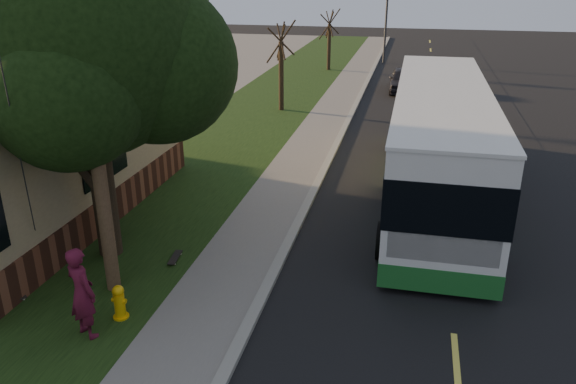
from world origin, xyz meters
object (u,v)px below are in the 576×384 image
object	(u,v)px
leafy_tree	(89,42)
skateboarder	(82,293)
skateboard_spare	(16,291)
traffic_signal	(386,19)
transit_bus	(438,140)
fire_hydrant	(119,302)
bare_tree_far	(329,41)
skateboard_main	(175,257)
distant_car	(403,80)
bare_tree_near	(281,67)
dumpster	(81,134)
utility_pole	(86,83)

from	to	relation	value
leafy_tree	skateboarder	bearing A→B (deg)	-69.72
skateboard_spare	leafy_tree	bearing A→B (deg)	64.54
traffic_signal	transit_bus	bearing A→B (deg)	-82.88
fire_hydrant	skateboard_spare	bearing A→B (deg)	173.19
traffic_signal	skateboarder	world-z (taller)	traffic_signal
transit_bus	skateboarder	bearing A→B (deg)	-126.43
transit_bus	leafy_tree	bearing A→B (deg)	-144.04
bare_tree_far	skateboard_main	distance (m)	27.56
skateboarder	skateboard_spare	world-z (taller)	skateboarder
transit_bus	distant_car	distance (m)	15.88
fire_hydrant	distant_car	bearing A→B (deg)	78.67
transit_bus	skateboarder	world-z (taller)	transit_bus
distant_car	skateboard_spare	bearing A→B (deg)	-109.31
fire_hydrant	skateboarder	world-z (taller)	skateboarder
leafy_tree	bare_tree_far	world-z (taller)	leafy_tree
bare_tree_near	skateboard_main	distance (m)	15.66
dumpster	traffic_signal	bearing A→B (deg)	67.46
utility_pole	dumpster	size ratio (longest dim) A/B	4.73
skateboard_spare	distant_car	distance (m)	24.97
fire_hydrant	leafy_tree	size ratio (longest dim) A/B	0.09
fire_hydrant	leafy_tree	bearing A→B (deg)	120.67
utility_pole	transit_bus	size ratio (longest dim) A/B	0.72
fire_hydrant	transit_bus	size ratio (longest dim) A/B	0.06
bare_tree_near	skateboard_main	bearing A→B (deg)	-86.31
leafy_tree	bare_tree_near	world-z (taller)	leafy_tree
distant_car	dumpster	bearing A→B (deg)	-131.32
skateboard_main	dumpster	world-z (taller)	dumpster
dumpster	skateboard_spare	bearing A→B (deg)	-66.24
skateboard_main	skateboard_spare	distance (m)	3.54
bare_tree_far	traffic_signal	bearing A→B (deg)	48.81
utility_pole	dumpster	distance (m)	11.54
utility_pole	bare_tree_near	bearing A→B (deg)	90.66
skateboarder	dumpster	size ratio (longest dim) A/B	0.98
traffic_signal	skateboard_spare	world-z (taller)	traffic_signal
transit_bus	skateboard_main	size ratio (longest dim) A/B	16.78
skateboarder	distant_car	bearing A→B (deg)	-76.79
bare_tree_far	skateboard_spare	xyz separation A→B (m)	(-2.28, -29.68, -1.87)
fire_hydrant	leafy_tree	world-z (taller)	leafy_tree
fire_hydrant	traffic_signal	size ratio (longest dim) A/B	0.13
traffic_signal	fire_hydrant	bearing A→B (deg)	-95.21
dumpster	leafy_tree	bearing A→B (deg)	-53.71
utility_pole	bare_tree_near	xyz separation A→B (m)	(-0.19, 17.01, -2.48)
dumpster	skateboarder	bearing A→B (deg)	-58.20
leafy_tree	traffic_signal	xyz separation A→B (m)	(4.67, 31.35, -2.00)
fire_hydrant	bare_tree_near	bearing A→B (deg)	92.86
skateboard_main	utility_pole	bearing A→B (deg)	-118.01
skateboard_spare	dumpster	size ratio (longest dim) A/B	0.44
utility_pole	transit_bus	distance (m)	10.55
bare_tree_near	dumpster	distance (m)	10.17
traffic_signal	distant_car	size ratio (longest dim) A/B	1.41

